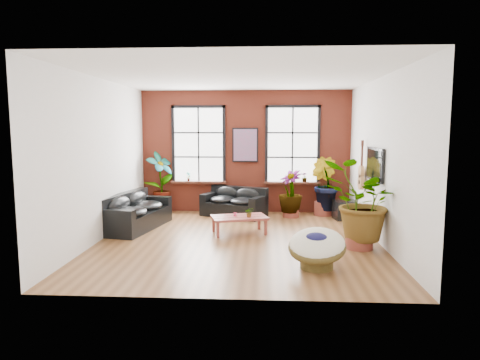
% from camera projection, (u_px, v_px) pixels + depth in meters
% --- Properties ---
extents(room, '(6.04, 6.54, 3.54)m').
position_uv_depth(room, '(239.00, 160.00, 9.26)').
color(room, brown).
rests_on(room, ground).
extents(sofa_back, '(1.92, 1.49, 0.80)m').
position_uv_depth(sofa_back, '(235.00, 203.00, 11.88)').
color(sofa_back, black).
rests_on(sofa_back, ground).
extents(sofa_left, '(1.31, 2.30, 0.85)m').
position_uv_depth(sofa_left, '(135.00, 213.00, 10.40)').
color(sofa_left, black).
rests_on(sofa_left, ground).
extents(coffee_table, '(1.40, 1.04, 0.48)m').
position_uv_depth(coffee_table, '(239.00, 218.00, 9.88)').
color(coffee_table, brown).
rests_on(coffee_table, ground).
extents(papasan_chair, '(1.23, 1.24, 0.75)m').
position_uv_depth(papasan_chair, '(317.00, 247.00, 7.41)').
color(papasan_chair, brown).
rests_on(papasan_chair, ground).
extents(poster, '(0.74, 0.06, 0.98)m').
position_uv_depth(poster, '(245.00, 145.00, 12.24)').
color(poster, black).
rests_on(poster, room).
extents(tv_wall_unit, '(0.13, 1.86, 1.20)m').
position_uv_depth(tv_wall_unit, '(371.00, 168.00, 9.56)').
color(tv_wall_unit, black).
rests_on(tv_wall_unit, room).
extents(media_box, '(0.67, 0.59, 0.50)m').
position_uv_depth(media_box, '(346.00, 210.00, 11.42)').
color(media_box, black).
rests_on(media_box, ground).
extents(pot_back_left, '(0.62, 0.62, 0.37)m').
position_uv_depth(pot_back_left, '(161.00, 206.00, 12.38)').
color(pot_back_left, brown).
rests_on(pot_back_left, ground).
extents(pot_back_right, '(0.67, 0.67, 0.38)m').
position_uv_depth(pot_back_right, '(324.00, 208.00, 11.99)').
color(pot_back_right, brown).
rests_on(pot_back_right, ground).
extents(pot_right_wall, '(0.58, 0.58, 0.41)m').
position_uv_depth(pot_right_wall, '(359.00, 239.00, 8.66)').
color(pot_right_wall, brown).
rests_on(pot_right_wall, ground).
extents(pot_mid, '(0.54, 0.54, 0.32)m').
position_uv_depth(pot_mid, '(291.00, 211.00, 11.73)').
color(pot_mid, brown).
rests_on(pot_mid, ground).
extents(floor_plant_back_left, '(0.99, 1.02, 1.62)m').
position_uv_depth(floor_plant_back_left, '(161.00, 180.00, 12.29)').
color(floor_plant_back_left, '#114119').
rests_on(floor_plant_back_left, ground).
extents(floor_plant_back_right, '(1.01, 1.04, 1.48)m').
position_uv_depth(floor_plant_back_right, '(324.00, 184.00, 11.92)').
color(floor_plant_back_right, '#114119').
rests_on(floor_plant_back_right, ground).
extents(floor_plant_right_wall, '(1.73, 1.59, 1.62)m').
position_uv_depth(floor_plant_right_wall, '(361.00, 201.00, 8.56)').
color(floor_plant_right_wall, '#114119').
rests_on(floor_plant_right_wall, ground).
extents(floor_plant_mid, '(0.91, 0.91, 1.15)m').
position_uv_depth(floor_plant_mid, '(290.00, 191.00, 11.65)').
color(floor_plant_mid, '#114119').
rests_on(floor_plant_mid, ground).
extents(table_plant, '(0.23, 0.21, 0.22)m').
position_uv_depth(table_plant, '(249.00, 212.00, 9.78)').
color(table_plant, '#114119').
rests_on(table_plant, coffee_table).
extents(sill_plant_left, '(0.17, 0.17, 0.27)m').
position_uv_depth(sill_plant_left, '(188.00, 176.00, 12.39)').
color(sill_plant_left, '#114119').
rests_on(sill_plant_left, room).
extents(sill_plant_right, '(0.19, 0.19, 0.27)m').
position_uv_depth(sill_plant_right, '(304.00, 177.00, 12.20)').
color(sill_plant_right, '#114119').
rests_on(sill_plant_right, room).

